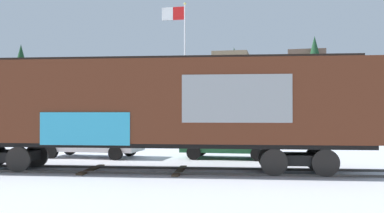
% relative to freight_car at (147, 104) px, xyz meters
% --- Properties ---
extents(ground_plane, '(260.00, 260.00, 0.00)m').
position_rel_freight_car_xyz_m(ground_plane, '(-0.56, 0.00, -2.45)').
color(ground_plane, silver).
extents(track, '(60.01, 2.84, 0.08)m').
position_rel_freight_car_xyz_m(track, '(0.26, 0.01, -2.41)').
color(track, '#4C4742').
rests_on(track, ground_plane).
extents(freight_car, '(16.14, 3.16, 4.18)m').
position_rel_freight_car_xyz_m(freight_car, '(0.00, 0.00, 0.00)').
color(freight_car, '#5B2B19').
rests_on(freight_car, ground_plane).
extents(flagpole, '(1.70, 0.31, 9.52)m').
position_rel_freight_car_xyz_m(flagpole, '(-0.57, 13.29, 3.72)').
color(flagpole, silver).
rests_on(flagpole, ground_plane).
extents(hillside, '(135.82, 34.90, 13.21)m').
position_rel_freight_car_xyz_m(hillside, '(-0.54, 57.46, 1.75)').
color(hillside, slate).
rests_on(hillside, ground_plane).
extents(parked_car_white, '(4.88, 2.41, 1.62)m').
position_rel_freight_car_xyz_m(parked_car_white, '(-3.68, 4.44, -1.61)').
color(parked_car_white, silver).
rests_on(parked_car_white, ground_plane).
extents(parked_car_green, '(4.32, 2.22, 1.79)m').
position_rel_freight_car_xyz_m(parked_car_green, '(2.79, 4.64, -1.57)').
color(parked_car_green, '#1E5933').
rests_on(parked_car_green, ground_plane).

